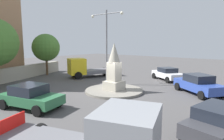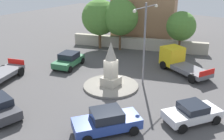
% 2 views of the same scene
% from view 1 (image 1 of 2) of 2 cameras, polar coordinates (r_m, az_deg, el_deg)
% --- Properties ---
extents(ground_plane, '(80.00, 80.00, 0.00)m').
position_cam_1_polar(ground_plane, '(16.39, 0.61, -6.33)').
color(ground_plane, '#4F4C4C').
extents(traffic_island, '(4.77, 4.77, 0.19)m').
position_cam_1_polar(traffic_island, '(16.37, 0.61, -6.02)').
color(traffic_island, gray).
rests_on(traffic_island, ground).
extents(monument, '(1.37, 1.37, 3.86)m').
position_cam_1_polar(monument, '(16.02, 0.62, 0.26)').
color(monument, '#B2AA99').
rests_on(monument, traffic_island).
extents(streetlamp, '(3.86, 0.28, 7.06)m').
position_cam_1_polar(streetlamp, '(18.79, -1.60, 8.96)').
color(streetlamp, slate).
rests_on(streetlamp, ground).
extents(car_green_near_island, '(4.23, 2.84, 1.49)m').
position_cam_1_polar(car_green_near_island, '(13.24, -22.60, -7.06)').
color(car_green_near_island, '#2D6B42').
rests_on(car_green_near_island, ground).
extents(car_white_parked_left, '(4.13, 3.49, 1.36)m').
position_cam_1_polar(car_white_parked_left, '(22.08, 15.83, -1.04)').
color(car_white_parked_left, silver).
rests_on(car_white_parked_left, ground).
extents(car_blue_waiting, '(4.45, 3.87, 1.56)m').
position_cam_1_polar(car_blue_waiting, '(17.03, 23.78, -3.76)').
color(car_blue_waiting, '#2D479E').
rests_on(car_blue_waiting, ground).
extents(car_dark_grey_parked_right, '(2.48, 4.11, 1.45)m').
position_cam_1_polar(car_dark_grey_parked_right, '(9.67, 28.80, -13.00)').
color(car_dark_grey_parked_right, '#38383D').
rests_on(car_dark_grey_parked_right, ground).
extents(truck_yellow_passing, '(4.07, 5.80, 2.23)m').
position_cam_1_polar(truck_yellow_passing, '(23.20, -7.89, 0.48)').
color(truck_yellow_passing, yellow).
rests_on(truck_yellow_passing, ground).
extents(stone_boundary_wall, '(6.29, 16.14, 1.43)m').
position_cam_1_polar(stone_boundary_wall, '(22.89, -28.28, -1.36)').
color(stone_boundary_wall, '#B2AA99').
rests_on(stone_boundary_wall, ground).
extents(tree_mid_cluster, '(3.35, 3.35, 5.12)m').
position_cam_1_polar(tree_mid_cluster, '(25.68, -18.63, 6.21)').
color(tree_mid_cluster, brown).
rests_on(tree_mid_cluster, ground).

